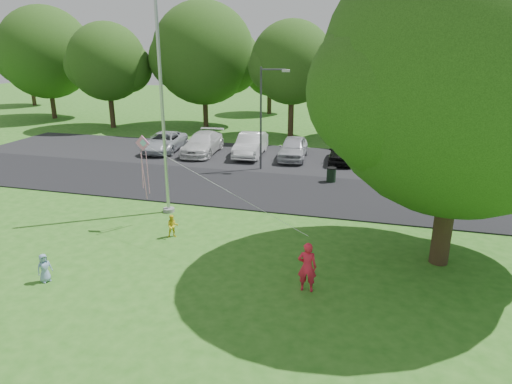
% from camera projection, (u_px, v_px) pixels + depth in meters
% --- Properties ---
extents(ground, '(120.00, 120.00, 0.00)m').
position_uv_depth(ground, '(201.00, 275.00, 14.61)').
color(ground, '#2D6C1C').
rests_on(ground, ground).
extents(park_road, '(60.00, 6.00, 0.06)m').
position_uv_depth(park_road, '(268.00, 190.00, 22.84)').
color(park_road, black).
rests_on(park_road, ground).
extents(parking_strip, '(42.00, 7.00, 0.06)m').
position_uv_depth(parking_strip, '(292.00, 159.00, 28.80)').
color(parking_strip, black).
rests_on(parking_strip, ground).
extents(flagpole, '(0.50, 0.50, 10.00)m').
position_uv_depth(flagpole, '(163.00, 117.00, 18.75)').
color(flagpole, '#B7BABF').
rests_on(flagpole, ground).
extents(street_lamp, '(1.61, 0.56, 5.82)m').
position_uv_depth(street_lamp, '(265.00, 110.00, 25.49)').
color(street_lamp, '#3F3F44').
rests_on(street_lamp, ground).
extents(trash_can, '(0.52, 0.52, 0.82)m').
position_uv_depth(trash_can, '(331.00, 175.00, 24.04)').
color(trash_can, black).
rests_on(trash_can, ground).
extents(big_tree, '(9.31, 8.65, 10.53)m').
position_uv_depth(big_tree, '(460.00, 81.00, 13.54)').
color(big_tree, '#332316').
rests_on(big_tree, ground).
extents(tree_row, '(64.35, 11.94, 10.88)m').
position_uv_depth(tree_row, '(337.00, 61.00, 34.61)').
color(tree_row, '#332316').
rests_on(tree_row, ground).
extents(horizon_trees, '(77.46, 7.20, 7.02)m').
position_uv_depth(horizon_trees, '(372.00, 73.00, 43.27)').
color(horizon_trees, '#332316').
rests_on(horizon_trees, ground).
extents(parked_cars, '(19.96, 4.93, 1.46)m').
position_uv_depth(parked_cars, '(283.00, 148.00, 28.76)').
color(parked_cars, '#B2B7BF').
rests_on(parked_cars, ground).
extents(woman, '(0.59, 0.40, 1.56)m').
position_uv_depth(woman, '(307.00, 267.00, 13.49)').
color(woman, '#F3203E').
rests_on(woman, ground).
extents(child_yellow, '(0.55, 0.51, 0.90)m').
position_uv_depth(child_yellow, '(173.00, 226.00, 17.32)').
color(child_yellow, yellow).
rests_on(child_yellow, ground).
extents(child_blue, '(0.47, 0.54, 0.93)m').
position_uv_depth(child_blue, '(44.00, 268.00, 14.10)').
color(child_blue, '#82A1C8').
rests_on(child_blue, ground).
extents(kite, '(7.33, 3.65, 2.66)m').
position_uv_depth(kite, '(147.00, 156.00, 17.52)').
color(kite, pink).
rests_on(kite, ground).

